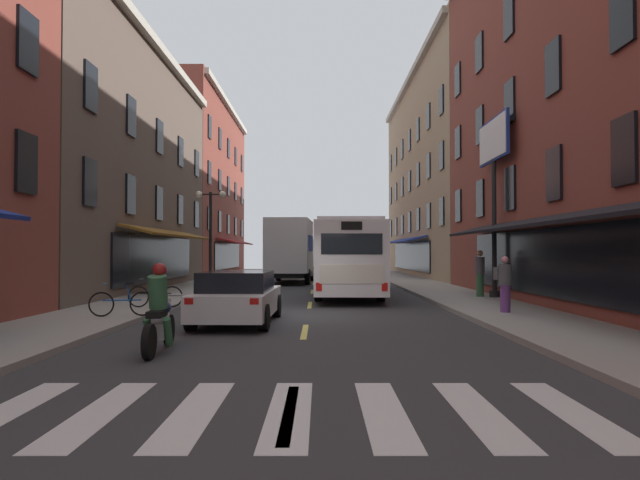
# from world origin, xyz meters

# --- Properties ---
(ground_plane) EXTENTS (34.80, 80.00, 0.10)m
(ground_plane) POSITION_xyz_m (0.00, 0.00, -0.05)
(ground_plane) COLOR #333335
(lane_centre_dashes) EXTENTS (0.14, 73.90, 0.01)m
(lane_centre_dashes) POSITION_xyz_m (0.00, -0.25, 0.00)
(lane_centre_dashes) COLOR #DBCC4C
(lane_centre_dashes) RESTS_ON ground
(crosswalk_near) EXTENTS (7.10, 2.80, 0.01)m
(crosswalk_near) POSITION_xyz_m (0.00, -10.00, 0.00)
(crosswalk_near) COLOR silver
(crosswalk_near) RESTS_ON ground
(sidewalk_left) EXTENTS (3.00, 80.00, 0.14)m
(sidewalk_left) POSITION_xyz_m (-5.90, 0.00, 0.07)
(sidewalk_left) COLOR gray
(sidewalk_left) RESTS_ON ground
(sidewalk_right) EXTENTS (3.00, 80.00, 0.14)m
(sidewalk_right) POSITION_xyz_m (5.90, 0.00, 0.07)
(sidewalk_right) COLOR gray
(sidewalk_right) RESTS_ON ground
(billboard_sign) EXTENTS (0.40, 3.33, 6.87)m
(billboard_sign) POSITION_xyz_m (7.05, 4.74, 5.47)
(billboard_sign) COLOR black
(billboard_sign) RESTS_ON sidewalk_right
(transit_bus) EXTENTS (2.88, 12.47, 3.10)m
(transit_bus) POSITION_xyz_m (1.57, 8.22, 1.63)
(transit_bus) COLOR white
(transit_bus) RESTS_ON ground
(box_truck) EXTENTS (2.77, 7.62, 3.75)m
(box_truck) POSITION_xyz_m (-1.36, 16.93, 1.93)
(box_truck) COLOR white
(box_truck) RESTS_ON ground
(sedan_near) EXTENTS (2.03, 4.31, 1.36)m
(sedan_near) POSITION_xyz_m (-1.78, -2.06, 0.69)
(sedan_near) COLOR silver
(sedan_near) RESTS_ON ground
(sedan_mid) EXTENTS (2.09, 4.38, 1.41)m
(sedan_mid) POSITION_xyz_m (-1.62, 25.26, 0.73)
(sedan_mid) COLOR #144723
(sedan_mid) RESTS_ON ground
(motorcycle_rider) EXTENTS (0.62, 2.07, 1.66)m
(motorcycle_rider) POSITION_xyz_m (-2.62, -6.22, 0.71)
(motorcycle_rider) COLOR black
(motorcycle_rider) RESTS_ON ground
(bicycle_near) EXTENTS (1.69, 0.49, 0.91)m
(bicycle_near) POSITION_xyz_m (-4.95, -1.62, 0.50)
(bicycle_near) COLOR black
(bicycle_near) RESTS_ON sidewalk_left
(bicycle_mid) EXTENTS (1.71, 0.48, 0.91)m
(bicycle_mid) POSITION_xyz_m (-4.78, 0.81, 0.50)
(bicycle_mid) COLOR black
(bicycle_mid) RESTS_ON sidewalk_left
(pedestrian_near) EXTENTS (0.46, 0.52, 1.60)m
(pedestrian_near) POSITION_xyz_m (5.66, -0.58, 0.98)
(pedestrian_near) COLOR #66387F
(pedestrian_near) RESTS_ON sidewalk_right
(pedestrian_mid) EXTENTS (0.36, 0.36, 1.79)m
(pedestrian_mid) POSITION_xyz_m (6.55, 4.94, 1.07)
(pedestrian_mid) COLOR #33663F
(pedestrian_mid) RESTS_ON sidewalk_right
(street_lamp_twin) EXTENTS (1.42, 0.32, 4.59)m
(street_lamp_twin) POSITION_xyz_m (-4.76, 9.36, 2.70)
(street_lamp_twin) COLOR black
(street_lamp_twin) RESTS_ON sidewalk_left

